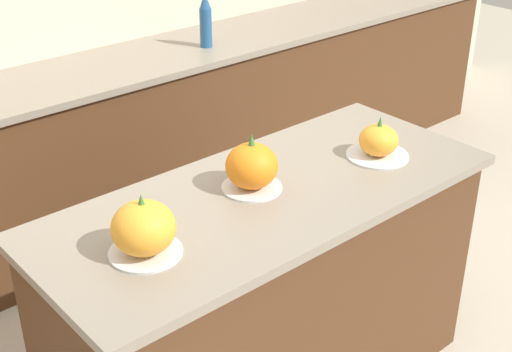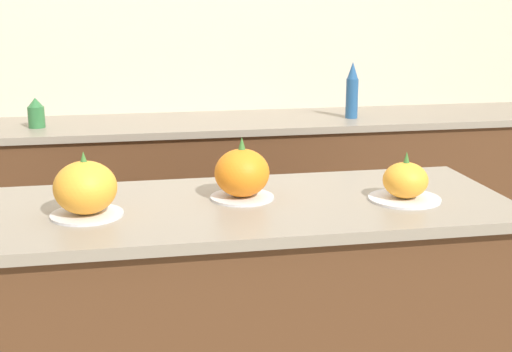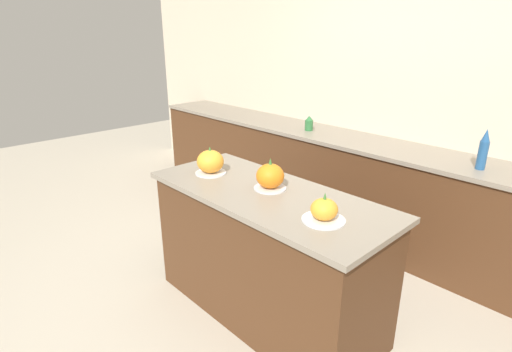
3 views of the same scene
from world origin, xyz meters
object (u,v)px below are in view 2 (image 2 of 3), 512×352
at_px(bottle_short, 36,113).
at_px(bottle_tall, 352,91).
at_px(pumpkin_cake_left, 85,189).
at_px(pumpkin_cake_center, 242,174).
at_px(pumpkin_cake_right, 405,183).

bearing_deg(bottle_short, bottle_tall, -0.82).
distance_m(pumpkin_cake_left, pumpkin_cake_center, 0.51).
bearing_deg(pumpkin_cake_left, bottle_short, 101.35).
bearing_deg(pumpkin_cake_right, bottle_short, 131.70).
relative_size(pumpkin_cake_right, bottle_short, 1.61).
bearing_deg(bottle_short, pumpkin_cake_center, -59.73).
distance_m(pumpkin_cake_left, bottle_short, 1.48).
bearing_deg(bottle_tall, pumpkin_cake_right, -101.47).
bearing_deg(bottle_tall, bottle_short, 179.18).
distance_m(pumpkin_cake_center, pumpkin_cake_right, 0.54).
height_order(pumpkin_cake_center, pumpkin_cake_right, pumpkin_cake_center).
bearing_deg(pumpkin_cake_center, bottle_short, 120.27).
height_order(pumpkin_cake_center, bottle_short, pumpkin_cake_center).
bearing_deg(bottle_tall, pumpkin_cake_left, -132.59).
xyz_separation_m(pumpkin_cake_left, bottle_short, (-0.29, 1.45, 0.01)).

